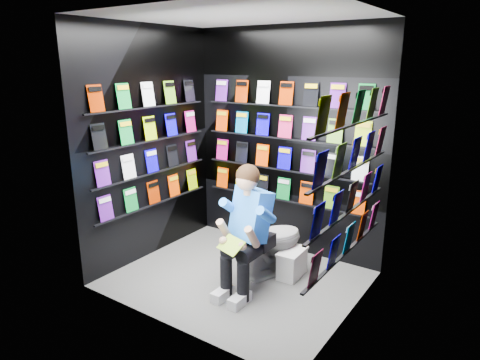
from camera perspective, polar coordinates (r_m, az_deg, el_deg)
The scene contains 14 objects.
floor at distance 4.60m, azimuth -0.41°, elevation -13.04°, with size 2.40×2.40×0.00m, color slate.
ceiling at distance 4.07m, azimuth -0.48°, elevation 21.15°, with size 2.40×2.40×0.00m, color white.
wall_back at distance 4.98m, azimuth 6.17°, elevation 5.00°, with size 2.40×0.04×2.60m, color black.
wall_front at distance 3.40m, azimuth -10.13°, elevation -0.10°, with size 2.40×0.04×2.60m, color black.
wall_left at distance 4.92m, azimuth -12.04°, elevation 4.61°, with size 0.04×2.00×2.60m, color black.
wall_right at distance 3.61m, azimuth 15.37°, elevation 0.53°, with size 0.04×2.00×2.60m, color black.
comics_back at distance 4.95m, azimuth 6.01°, elevation 5.01°, with size 2.10×0.06×1.37m, color #CA205A, non-canonical shape.
comics_left at distance 4.89m, azimuth -11.80°, elevation 4.63°, with size 0.06×1.70×1.37m, color #CA205A, non-canonical shape.
comics_right at distance 3.62m, azimuth 14.93°, elevation 0.67°, with size 0.06×1.70×1.37m, color #CA205A, non-canonical shape.
toilet at distance 4.60m, azimuth 4.15°, elevation -7.99°, with size 0.42×0.75×0.73m, color white.
longbox at distance 4.63m, azimuth 6.94°, elevation -11.10°, with size 0.20×0.36×0.27m, color white.
longbox_lid at distance 4.57m, azimuth 7.00°, elevation -9.45°, with size 0.22×0.38×0.03m, color white.
reader at distance 4.15m, azimuth 1.60°, elevation -4.71°, with size 0.51×0.75×1.38m, color blue, non-canonical shape.
held_comic at distance 3.96m, azimuth -1.21°, elevation -8.67°, with size 0.26×0.01×0.18m, color green.
Camera 1 is at (2.31, -3.32, 2.20)m, focal length 32.00 mm.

